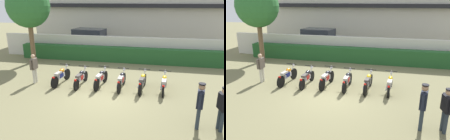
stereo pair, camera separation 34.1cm
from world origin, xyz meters
The scene contains 15 objects.
ground centered at (0.00, 0.00, 0.00)m, with size 60.00×60.00×0.00m, color olive.
building centered at (0.00, 15.38, 3.61)m, with size 20.75×6.50×7.23m.
compound_wall centered at (0.00, 6.92, 0.87)m, with size 19.71×0.30×1.73m, color silver.
hedge_row centered at (0.00, 6.22, 0.54)m, with size 15.77×0.70×1.08m, color #235628.
parked_car centered at (-3.55, 9.66, 0.94)m, with size 4.71×2.57×1.89m.
tree_near_inspector centered at (-6.50, 4.97, 3.91)m, with size 2.92×2.92×5.40m.
motorcycle_in_row_0 centered at (-2.74, 1.24, 0.46)m, with size 0.60×1.97×0.97m.
motorcycle_in_row_1 centered at (-1.59, 1.19, 0.44)m, with size 0.60×1.91×0.94m.
motorcycle_in_row_2 centered at (-0.53, 1.28, 0.46)m, with size 0.60×1.93×0.97m.
motorcycle_in_row_3 centered at (0.57, 1.20, 0.45)m, with size 0.60×1.90×0.97m.
motorcycle_in_row_4 centered at (1.63, 1.20, 0.46)m, with size 0.60×1.97×0.97m.
motorcycle_in_row_5 centered at (2.68, 1.25, 0.44)m, with size 0.60×1.91×0.95m.
inspector_person centered at (-4.18, 1.09, 0.94)m, with size 0.22×0.65×1.60m.
officer_0 centered at (3.79, -1.85, 1.00)m, with size 0.31×0.66×1.68m.
officer_1 centered at (4.52, -1.86, 0.94)m, with size 0.31×0.64×1.60m.
Camera 2 is at (2.52, -9.15, 4.37)m, focal length 35.52 mm.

